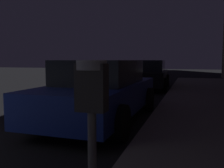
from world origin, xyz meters
TOP-DOWN VIEW (x-y plane):
  - parking_meter at (4.28, 0.51)m, footprint 0.19×0.19m
  - car_blue at (2.85, 4.62)m, footprint 2.04×4.47m
  - car_black at (2.85, 11.48)m, footprint 2.10×4.20m

SIDE VIEW (x-z plane):
  - car_blue at x=2.85m, z-range 0.00..1.43m
  - car_black at x=2.85m, z-range 0.00..1.43m
  - parking_meter at x=4.28m, z-range 0.48..1.76m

